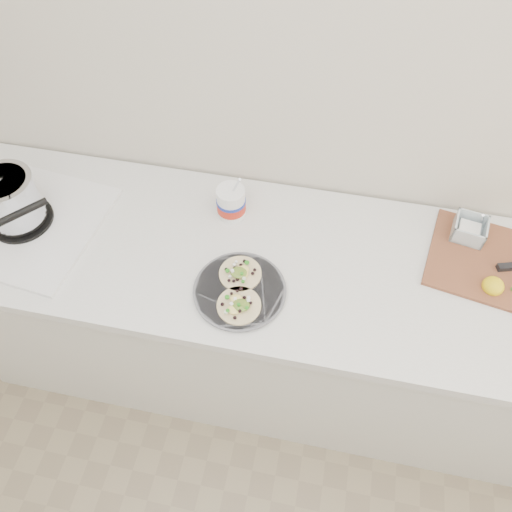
% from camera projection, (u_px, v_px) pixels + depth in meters
% --- Properties ---
extents(counter, '(2.44, 0.66, 0.90)m').
position_uv_depth(counter, '(275.00, 322.00, 1.96)').
color(counter, silver).
rests_on(counter, ground).
extents(stove, '(0.55, 0.52, 0.24)m').
position_uv_depth(stove, '(15.00, 207.00, 1.61)').
color(stove, silver).
rests_on(stove, counter).
extents(taco_plate, '(0.28, 0.28, 0.04)m').
position_uv_depth(taco_plate, '(240.00, 289.00, 1.50)').
color(taco_plate, '#58585F').
rests_on(taco_plate, counter).
extents(tub, '(0.10, 0.10, 0.22)m').
position_uv_depth(tub, '(232.00, 201.00, 1.64)').
color(tub, white).
rests_on(tub, counter).
extents(cutboard, '(0.51, 0.40, 0.07)m').
position_uv_depth(cutboard, '(504.00, 261.00, 1.56)').
color(cutboard, brown).
rests_on(cutboard, counter).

